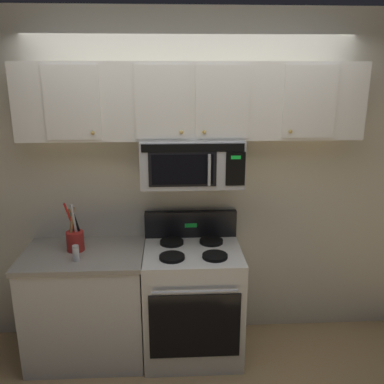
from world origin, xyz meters
TOP-DOWN VIEW (x-y plane):
  - back_wall at (0.00, 0.79)m, footprint 5.20×0.10m
  - stove_range at (0.00, 0.42)m, footprint 0.76×0.69m
  - over_range_microwave at (-0.00, 0.54)m, footprint 0.76×0.43m
  - upper_cabinets at (-0.00, 0.57)m, footprint 2.50×0.36m
  - counter_segment at (-0.84, 0.43)m, footprint 0.93×0.65m
  - utensil_crock_red at (-0.90, 0.47)m, footprint 0.13×0.13m
  - salt_shaker at (-0.86, 0.28)m, footprint 0.05×0.05m

SIDE VIEW (x-z plane):
  - counter_segment at x=-0.84m, z-range 0.00..0.90m
  - stove_range at x=0.00m, z-range -0.09..1.03m
  - salt_shaker at x=-0.86m, z-range 0.90..1.02m
  - utensil_crock_red at x=-0.90m, z-range 0.81..1.19m
  - back_wall at x=0.00m, z-range 0.00..2.70m
  - over_range_microwave at x=0.00m, z-range 1.40..1.75m
  - upper_cabinets at x=0.00m, z-range 1.75..2.30m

